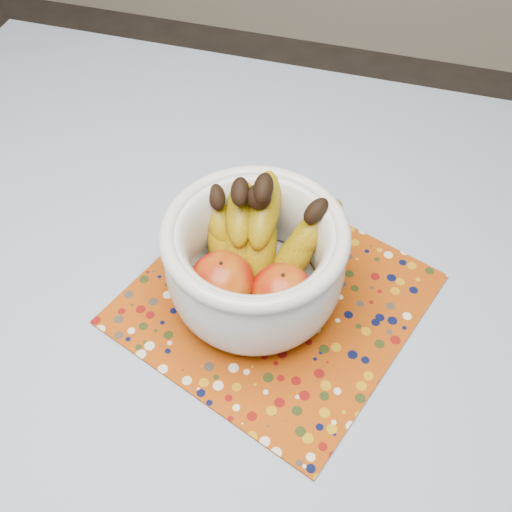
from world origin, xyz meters
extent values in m
plane|color=#2D2826|center=(0.00, 0.00, 0.00)|extent=(4.00, 4.00, 0.00)
cube|color=brown|center=(0.00, 0.00, 0.73)|extent=(1.20, 1.20, 0.04)
cylinder|color=brown|center=(-0.53, 0.53, 0.35)|extent=(0.06, 0.06, 0.71)
cylinder|color=brown|center=(0.53, 0.53, 0.35)|extent=(0.06, 0.06, 0.71)
cube|color=slate|center=(0.00, 0.00, 0.76)|extent=(1.32, 1.32, 0.01)
cube|color=#943808|center=(0.11, 0.08, 0.76)|extent=(0.48, 0.48, 0.00)
cylinder|color=silver|center=(0.09, 0.07, 0.77)|extent=(0.12, 0.12, 0.01)
cylinder|color=silver|center=(0.09, 0.07, 0.78)|extent=(0.18, 0.18, 0.01)
torus|color=silver|center=(0.09, 0.07, 0.90)|extent=(0.24, 0.24, 0.02)
ellipsoid|color=#810605|center=(0.05, 0.04, 0.83)|extent=(0.09, 0.09, 0.08)
ellipsoid|color=#810605|center=(0.13, 0.05, 0.83)|extent=(0.08, 0.08, 0.07)
sphere|color=black|center=(0.08, 0.13, 0.91)|extent=(0.03, 0.03, 0.03)
camera|label=1|loc=(0.23, -0.41, 1.47)|focal=42.00mm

